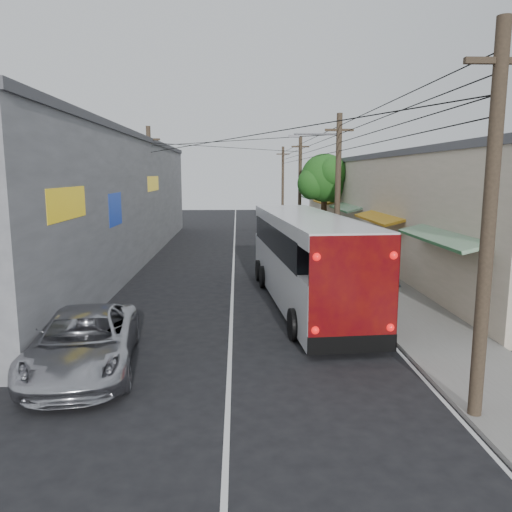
{
  "coord_description": "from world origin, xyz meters",
  "views": [
    {
      "loc": [
        0.24,
        -11.63,
        5.11
      ],
      "look_at": [
        0.93,
        6.78,
        2.06
      ],
      "focal_mm": 35.0,
      "sensor_mm": 36.0,
      "label": 1
    }
  ],
  "objects": [
    {
      "name": "building_left",
      "position": [
        -8.5,
        18.0,
        3.65
      ],
      "size": [
        7.2,
        36.0,
        7.25
      ],
      "color": "gray",
      "rests_on": "ground"
    },
    {
      "name": "building_right",
      "position": [
        10.99,
        22.0,
        3.15
      ],
      "size": [
        7.09,
        40.0,
        6.25
      ],
      "color": "beige",
      "rests_on": "ground"
    },
    {
      "name": "ground",
      "position": [
        0.0,
        0.0,
        0.0
      ],
      "size": [
        120.0,
        120.0,
        0.0
      ],
      "primitive_type": "plane",
      "color": "black",
      "rests_on": "ground"
    },
    {
      "name": "parked_suv",
      "position": [
        3.8,
        14.83,
        0.77
      ],
      "size": [
        2.24,
        5.34,
        1.54
      ],
      "primitive_type": "imported",
      "rotation": [
        0.0,
        0.0,
        -0.01
      ],
      "color": "#96969E",
      "rests_on": "ground"
    },
    {
      "name": "pedestrian_near",
      "position": [
        7.27,
        11.07,
        1.02
      ],
      "size": [
        0.76,
        0.62,
        1.79
      ],
      "primitive_type": "imported",
      "rotation": [
        0.0,
        0.0,
        2.81
      ],
      "color": "#C46880",
      "rests_on": "sidewalk"
    },
    {
      "name": "utility_poles",
      "position": [
        3.13,
        20.33,
        4.13
      ],
      "size": [
        11.8,
        45.28,
        8.0
      ],
      "color": "#473828",
      "rests_on": "ground"
    },
    {
      "name": "parked_car_mid",
      "position": [
        3.8,
        26.0,
        0.81
      ],
      "size": [
        2.45,
        4.92,
        1.61
      ],
      "primitive_type": "imported",
      "rotation": [
        0.0,
        0.0,
        -0.12
      ],
      "color": "#232327",
      "rests_on": "ground"
    },
    {
      "name": "parked_car_far",
      "position": [
        4.05,
        30.36,
        0.78
      ],
      "size": [
        1.94,
        4.81,
        1.55
      ],
      "primitive_type": "imported",
      "rotation": [
        0.0,
        0.0,
        -0.06
      ],
      "color": "black",
      "rests_on": "ground"
    },
    {
      "name": "sidewalk",
      "position": [
        6.5,
        20.0,
        0.06
      ],
      "size": [
        3.0,
        80.0,
        0.12
      ],
      "primitive_type": "cube",
      "color": "slate",
      "rests_on": "ground"
    },
    {
      "name": "coach_bus",
      "position": [
        2.9,
        7.61,
        1.83
      ],
      "size": [
        3.6,
        12.44,
        3.54
      ],
      "rotation": [
        0.0,
        0.0,
        0.08
      ],
      "color": "silver",
      "rests_on": "ground"
    },
    {
      "name": "jeepney",
      "position": [
        -3.8,
        1.0,
        0.78
      ],
      "size": [
        3.31,
        5.88,
        1.55
      ],
      "primitive_type": "imported",
      "rotation": [
        0.0,
        0.0,
        0.14
      ],
      "color": "#B8B8BF",
      "rests_on": "ground"
    },
    {
      "name": "pedestrian_far",
      "position": [
        7.11,
        9.91,
        1.02
      ],
      "size": [
        0.93,
        0.76,
        1.79
      ],
      "primitive_type": "imported",
      "rotation": [
        0.0,
        0.0,
        3.24
      ],
      "color": "#95BADA",
      "rests_on": "sidewalk"
    },
    {
      "name": "street_tree",
      "position": [
        6.87,
        26.02,
        4.67
      ],
      "size": [
        4.4,
        4.0,
        6.6
      ],
      "color": "#3F2B19",
      "rests_on": "ground"
    }
  ]
}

